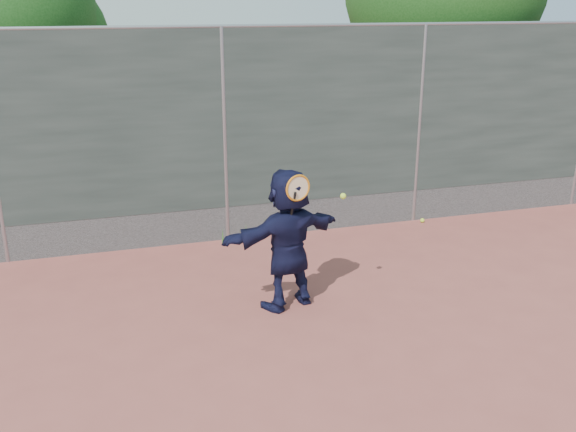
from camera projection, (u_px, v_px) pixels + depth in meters
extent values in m
plane|color=#9E4C42|center=(299.00, 361.00, 6.23)|extent=(80.00, 80.00, 0.00)
imported|color=#121432|center=(288.00, 239.00, 7.13)|extent=(1.57, 0.91, 1.62)
sphere|color=#C2E833|center=(422.00, 220.00, 10.10)|extent=(0.07, 0.07, 0.07)
cube|color=#38423D|center=(224.00, 121.00, 8.85)|extent=(20.00, 0.04, 2.50)
cube|color=slate|center=(227.00, 223.00, 9.33)|extent=(20.00, 0.03, 0.50)
cylinder|color=gray|center=(221.00, 26.00, 8.45)|extent=(20.00, 0.05, 0.05)
cylinder|color=gray|center=(225.00, 138.00, 8.93)|extent=(0.06, 0.06, 3.00)
cylinder|color=gray|center=(419.00, 127.00, 9.74)|extent=(0.06, 0.06, 3.00)
torus|color=#C97013|center=(298.00, 188.00, 6.76)|extent=(0.29, 0.09, 0.29)
cylinder|color=beige|center=(298.00, 188.00, 6.76)|extent=(0.24, 0.07, 0.25)
cylinder|color=black|center=(293.00, 206.00, 6.83)|extent=(0.06, 0.13, 0.33)
sphere|color=#C2E833|center=(343.00, 196.00, 7.01)|extent=(0.07, 0.07, 0.07)
cylinder|color=#382314|center=(435.00, 112.00, 12.21)|extent=(0.28, 0.28, 2.60)
sphere|color=#23561C|center=(472.00, 5.00, 11.96)|extent=(2.52, 2.52, 2.52)
cylinder|color=#382314|center=(19.00, 137.00, 10.97)|extent=(0.28, 0.28, 2.20)
sphere|color=#23561C|center=(3.00, 20.00, 10.36)|extent=(3.00, 3.00, 3.00)
sphere|color=#23561C|center=(45.00, 38.00, 10.80)|extent=(2.10, 2.10, 2.10)
cone|color=#387226|center=(246.00, 232.00, 9.33)|extent=(0.03, 0.03, 0.26)
cone|color=#387226|center=(266.00, 228.00, 9.42)|extent=(0.03, 0.03, 0.30)
cone|color=#387226|center=(223.00, 236.00, 9.22)|extent=(0.03, 0.03, 0.22)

